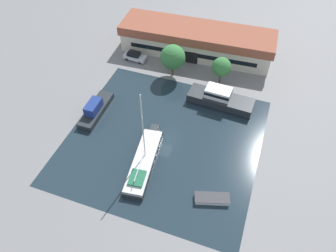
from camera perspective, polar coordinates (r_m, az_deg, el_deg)
ground_plane at (r=50.67m, az=-0.80°, el=-2.42°), size 440.00×440.00×0.00m
water_canal at (r=50.66m, az=-0.80°, el=-2.42°), size 28.97×28.11×0.01m
warehouse_building at (r=66.95m, az=4.99°, el=14.63°), size 30.39×9.72×5.30m
quay_tree_near_building at (r=59.03m, az=9.29°, el=10.12°), size 3.39×3.39×5.24m
quay_tree_by_water at (r=59.79m, az=0.84°, el=11.89°), size 4.52×4.52×6.27m
parked_car at (r=65.84m, az=-5.82°, el=12.00°), size 4.58×2.06×1.68m
sailboat_moored at (r=47.56m, az=-4.22°, el=-6.05°), size 4.41×13.31×12.62m
motor_cruiser at (r=56.18m, az=9.04°, el=4.73°), size 11.36×4.28×3.18m
small_dinghy at (r=44.70m, az=7.68°, el=-12.42°), size 4.93×2.99×0.66m
cabin_boat at (r=55.33m, az=-12.55°, el=2.88°), size 2.75×8.78×2.56m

